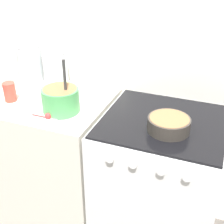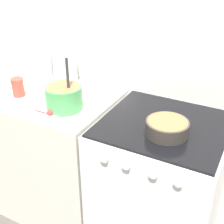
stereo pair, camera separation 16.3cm
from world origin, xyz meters
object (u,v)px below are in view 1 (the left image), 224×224
storage_jar_left (31,66)px  storage_jar_middle (56,71)px  stove (158,185)px  baking_pan (169,124)px  tin_can (10,92)px  mixing_bowl (61,98)px

storage_jar_left → storage_jar_middle: storage_jar_left is taller
stove → baking_pan: bearing=-65.1°
stove → tin_can: size_ratio=7.92×
storage_jar_left → tin_can: (0.06, -0.31, -0.05)m
stove → baking_pan: baking_pan is taller
storage_jar_middle → tin_can: (-0.13, -0.31, -0.04)m
mixing_bowl → tin_can: 0.35m
tin_can → stove: bearing=6.3°
mixing_bowl → tin_can: size_ratio=2.71×
stove → storage_jar_left: 1.13m
storage_jar_left → mixing_bowl: bearing=-37.9°
baking_pan → mixing_bowl: bearing=-178.7°
storage_jar_left → tin_can: 0.32m
tin_can → mixing_bowl: bearing=-1.1°
mixing_bowl → storage_jar_middle: mixing_bowl is taller
stove → storage_jar_left: storage_jar_left is taller
mixing_bowl → storage_jar_left: size_ratio=1.25×
storage_jar_middle → tin_can: size_ratio=1.98×
baking_pan → stove: bearing=114.9°
mixing_bowl → baking_pan: (0.60, 0.01, -0.04)m
mixing_bowl → storage_jar_middle: (-0.21, 0.32, 0.02)m
storage_jar_middle → baking_pan: bearing=-20.4°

